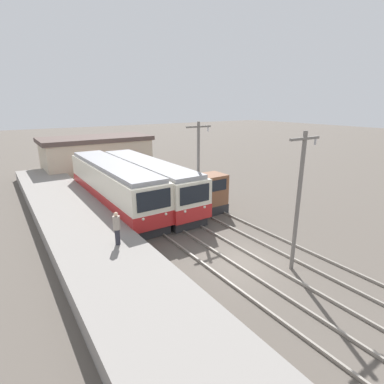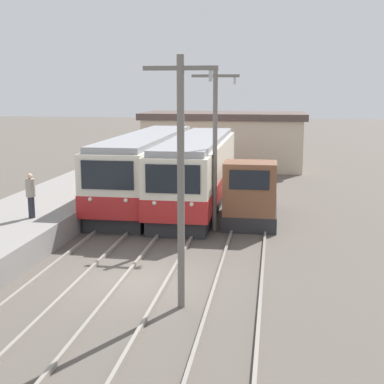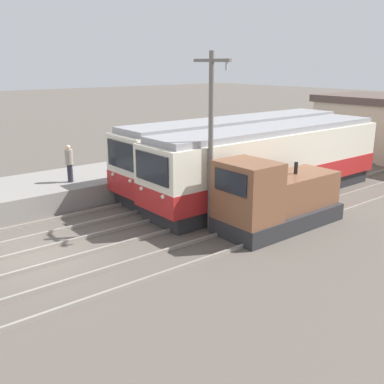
{
  "view_description": "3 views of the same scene",
  "coord_description": "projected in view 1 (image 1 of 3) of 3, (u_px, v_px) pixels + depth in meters",
  "views": [
    {
      "loc": [
        -10.16,
        -10.42,
        8.21
      ],
      "look_at": [
        1.47,
        7.0,
        1.95
      ],
      "focal_mm": 28.0,
      "sensor_mm": 36.0,
      "label": 1
    },
    {
      "loc": [
        4.18,
        -16.03,
        6.11
      ],
      "look_at": [
        0.74,
        6.36,
        1.74
      ],
      "focal_mm": 50.0,
      "sensor_mm": 36.0,
      "label": 2
    },
    {
      "loc": [
        14.7,
        -4.84,
        6.58
      ],
      "look_at": [
        1.19,
        6.01,
        1.57
      ],
      "focal_mm": 42.0,
      "sensor_mm": 36.0,
      "label": 3
    }
  ],
  "objects": [
    {
      "name": "shunting_locomotive",
      "position": [
        198.0,
        192.0,
        24.37
      ],
      "size": [
        2.4,
        5.7,
        3.0
      ],
      "color": "#28282B",
      "rests_on": "ground"
    },
    {
      "name": "commuter_train_left",
      "position": [
        114.0,
        187.0,
        23.91
      ],
      "size": [
        2.84,
        14.57,
        3.72
      ],
      "color": "#28282B",
      "rests_on": "ground"
    },
    {
      "name": "catenary_mast_mid",
      "position": [
        198.0,
        168.0,
        21.08
      ],
      "size": [
        2.0,
        0.2,
        7.0
      ],
      "color": "slate",
      "rests_on": "ground"
    },
    {
      "name": "person_on_platform",
      "position": [
        117.0,
        227.0,
        15.6
      ],
      "size": [
        0.38,
        0.38,
        1.82
      ],
      "color": "#282833",
      "rests_on": "platform_left"
    },
    {
      "name": "station_building",
      "position": [
        97.0,
        154.0,
        36.29
      ],
      "size": [
        12.6,
        6.3,
        4.33
      ],
      "color": "beige",
      "rests_on": "ground"
    },
    {
      "name": "commuter_train_center",
      "position": [
        148.0,
        184.0,
        25.09
      ],
      "size": [
        2.84,
        14.23,
        3.64
      ],
      "color": "#28282B",
      "rests_on": "ground"
    },
    {
      "name": "platform_left",
      "position": [
        132.0,
        294.0,
        12.59
      ],
      "size": [
        4.5,
        54.0,
        1.0
      ],
      "primitive_type": "cube",
      "color": "gray",
      "rests_on": "ground"
    },
    {
      "name": "ground_plane",
      "position": [
        241.0,
        262.0,
        16.06
      ],
      "size": [
        200.0,
        200.0,
        0.0
      ],
      "primitive_type": "plane",
      "color": "#564F47"
    },
    {
      "name": "track_left",
      "position": [
        202.0,
        276.0,
        14.65
      ],
      "size": [
        1.54,
        60.0,
        0.14
      ],
      "color": "gray",
      "rests_on": "ground"
    },
    {
      "name": "catenary_mast_near",
      "position": [
        299.0,
        198.0,
        14.36
      ],
      "size": [
        2.0,
        0.2,
        7.0
      ],
      "color": "slate",
      "rests_on": "ground"
    },
    {
      "name": "track_center",
      "position": [
        244.0,
        260.0,
        16.14
      ],
      "size": [
        1.54,
        60.0,
        0.14
      ],
      "color": "gray",
      "rests_on": "ground"
    },
    {
      "name": "track_right",
      "position": [
        282.0,
        246.0,
        17.74
      ],
      "size": [
        1.54,
        60.0,
        0.14
      ],
      "color": "gray",
      "rests_on": "ground"
    }
  ]
}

